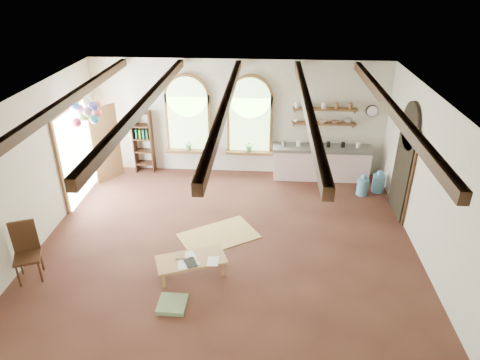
# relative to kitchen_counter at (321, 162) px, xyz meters

# --- Properties ---
(floor) EXTENTS (8.00, 8.00, 0.00)m
(floor) POSITION_rel_kitchen_counter_xyz_m (-2.30, -3.20, -0.48)
(floor) COLOR #542F22
(floor) RESTS_ON ground
(ceiling_beams) EXTENTS (6.20, 6.80, 0.18)m
(ceiling_beams) POSITION_rel_kitchen_counter_xyz_m (-2.30, -3.20, 2.62)
(ceiling_beams) COLOR #371D11
(ceiling_beams) RESTS_ON ceiling
(window_left) EXTENTS (1.30, 0.28, 2.20)m
(window_left) POSITION_rel_kitchen_counter_xyz_m (-3.70, 0.23, 1.16)
(window_left) COLOR brown
(window_left) RESTS_ON floor
(window_right) EXTENTS (1.30, 0.28, 2.20)m
(window_right) POSITION_rel_kitchen_counter_xyz_m (-2.00, 0.23, 1.16)
(window_right) COLOR brown
(window_right) RESTS_ON floor
(left_doorway) EXTENTS (0.10, 1.90, 2.50)m
(left_doorway) POSITION_rel_kitchen_counter_xyz_m (-6.25, -1.40, 0.67)
(left_doorway) COLOR brown
(left_doorway) RESTS_ON floor
(right_doorway) EXTENTS (0.10, 1.30, 2.40)m
(right_doorway) POSITION_rel_kitchen_counter_xyz_m (1.65, -1.70, 0.62)
(right_doorway) COLOR black
(right_doorway) RESTS_ON floor
(kitchen_counter) EXTENTS (2.68, 0.62, 0.94)m
(kitchen_counter) POSITION_rel_kitchen_counter_xyz_m (0.00, 0.00, 0.00)
(kitchen_counter) COLOR beige
(kitchen_counter) RESTS_ON floor
(wall_shelf_lower) EXTENTS (1.70, 0.24, 0.04)m
(wall_shelf_lower) POSITION_rel_kitchen_counter_xyz_m (0.00, 0.18, 1.07)
(wall_shelf_lower) COLOR brown
(wall_shelf_lower) RESTS_ON wall_back
(wall_shelf_upper) EXTENTS (1.70, 0.24, 0.04)m
(wall_shelf_upper) POSITION_rel_kitchen_counter_xyz_m (0.00, 0.18, 1.47)
(wall_shelf_upper) COLOR brown
(wall_shelf_upper) RESTS_ON wall_back
(wall_clock) EXTENTS (0.32, 0.04, 0.32)m
(wall_clock) POSITION_rel_kitchen_counter_xyz_m (1.25, 0.25, 1.42)
(wall_clock) COLOR black
(wall_clock) RESTS_ON wall_back
(bookshelf) EXTENTS (0.53, 0.32, 1.80)m
(bookshelf) POSITION_rel_kitchen_counter_xyz_m (-5.00, 0.12, 0.42)
(bookshelf) COLOR #371D11
(bookshelf) RESTS_ON floor
(coffee_table) EXTENTS (1.44, 1.02, 0.38)m
(coffee_table) POSITION_rel_kitchen_counter_xyz_m (-2.90, -4.38, -0.14)
(coffee_table) COLOR #B38152
(coffee_table) RESTS_ON floor
(side_chair) EXTENTS (0.61, 0.61, 1.17)m
(side_chair) POSITION_rel_kitchen_counter_xyz_m (-5.96, -4.66, -0.14)
(side_chair) COLOR #371D11
(side_chair) RESTS_ON floor
(floor_mat) EXTENTS (1.93, 1.73, 0.02)m
(floor_mat) POSITION_rel_kitchen_counter_xyz_m (-2.52, -3.05, -0.47)
(floor_mat) COLOR tan
(floor_mat) RESTS_ON floor
(floor_cushion) EXTENTS (0.50, 0.50, 0.09)m
(floor_cushion) POSITION_rel_kitchen_counter_xyz_m (-3.10, -5.26, -0.43)
(floor_cushion) COLOR #6A875D
(floor_cushion) RESTS_ON floor
(water_jug_a) EXTENTS (0.32, 0.32, 0.62)m
(water_jug_a) POSITION_rel_kitchen_counter_xyz_m (1.45, -0.70, -0.21)
(water_jug_a) COLOR #5998BF
(water_jug_a) RESTS_ON floor
(water_jug_b) EXTENTS (0.30, 0.30, 0.58)m
(water_jug_b) POSITION_rel_kitchen_counter_xyz_m (1.00, -0.90, -0.23)
(water_jug_b) COLOR #5998BF
(water_jug_b) RESTS_ON floor
(balloon_cluster) EXTENTS (0.74, 0.74, 1.14)m
(balloon_cluster) POSITION_rel_kitchen_counter_xyz_m (-5.70, -1.64, 1.87)
(balloon_cluster) COLOR silver
(balloon_cluster) RESTS_ON floor
(table_book) EXTENTS (0.22, 0.28, 0.02)m
(table_book) POSITION_rel_kitchen_counter_xyz_m (-3.21, -4.31, -0.09)
(table_book) COLOR olive
(table_book) RESTS_ON coffee_table
(tablet) EXTENTS (0.30, 0.34, 0.01)m
(tablet) POSITION_rel_kitchen_counter_xyz_m (-2.88, -4.51, -0.09)
(tablet) COLOR black
(tablet) RESTS_ON coffee_table
(potted_plant_left) EXTENTS (0.27, 0.23, 0.30)m
(potted_plant_left) POSITION_rel_kitchen_counter_xyz_m (-3.70, 0.12, 0.37)
(potted_plant_left) COLOR #598C4C
(potted_plant_left) RESTS_ON window_left
(potted_plant_right) EXTENTS (0.27, 0.23, 0.30)m
(potted_plant_right) POSITION_rel_kitchen_counter_xyz_m (-2.00, 0.12, 0.37)
(potted_plant_right) COLOR #598C4C
(potted_plant_right) RESTS_ON window_right
(shelf_cup_a) EXTENTS (0.12, 0.10, 0.10)m
(shelf_cup_a) POSITION_rel_kitchen_counter_xyz_m (-0.75, 0.18, 1.14)
(shelf_cup_a) COLOR white
(shelf_cup_a) RESTS_ON wall_shelf_lower
(shelf_cup_b) EXTENTS (0.10, 0.10, 0.09)m
(shelf_cup_b) POSITION_rel_kitchen_counter_xyz_m (-0.40, 0.18, 1.14)
(shelf_cup_b) COLOR beige
(shelf_cup_b) RESTS_ON wall_shelf_lower
(shelf_bowl_a) EXTENTS (0.22, 0.22, 0.05)m
(shelf_bowl_a) POSITION_rel_kitchen_counter_xyz_m (-0.05, 0.18, 1.12)
(shelf_bowl_a) COLOR beige
(shelf_bowl_a) RESTS_ON wall_shelf_lower
(shelf_bowl_b) EXTENTS (0.20, 0.20, 0.06)m
(shelf_bowl_b) POSITION_rel_kitchen_counter_xyz_m (0.30, 0.18, 1.12)
(shelf_bowl_b) COLOR #8C664C
(shelf_bowl_b) RESTS_ON wall_shelf_lower
(shelf_vase) EXTENTS (0.18, 0.18, 0.19)m
(shelf_vase) POSITION_rel_kitchen_counter_xyz_m (0.65, 0.18, 1.19)
(shelf_vase) COLOR slate
(shelf_vase) RESTS_ON wall_shelf_lower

